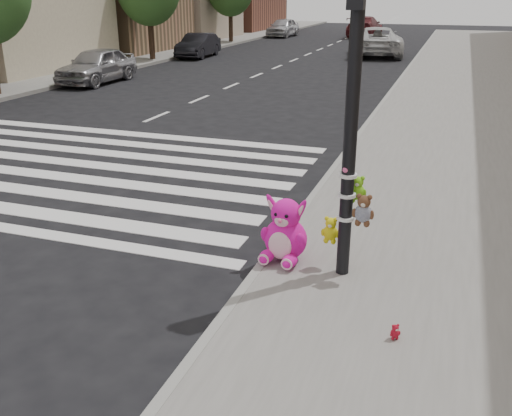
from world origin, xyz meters
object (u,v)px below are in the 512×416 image
at_px(red_teddy, 395,332).
at_px(signal_pole, 351,144).
at_px(pink_bunny, 285,234).
at_px(car_silver_far, 97,65).
at_px(car_dark_far, 198,45).
at_px(car_white_near, 377,41).

bearing_deg(red_teddy, signal_pole, 88.04).
height_order(signal_pole, pink_bunny, signal_pole).
bearing_deg(red_teddy, car_silver_far, 99.50).
height_order(pink_bunny, red_teddy, pink_bunny).
bearing_deg(red_teddy, car_dark_far, 85.86).
distance_m(pink_bunny, car_white_near, 26.71).
distance_m(red_teddy, car_silver_far, 19.60).
distance_m(car_silver_far, car_white_near, 16.29).
distance_m(signal_pole, pink_bunny, 1.55).
distance_m(signal_pole, car_dark_far, 25.97).
height_order(signal_pole, car_dark_far, signal_pole).
bearing_deg(car_silver_far, car_dark_far, 89.45).
bearing_deg(car_dark_far, signal_pole, -65.26).
bearing_deg(car_dark_far, car_silver_far, -93.86).
bearing_deg(car_white_near, car_dark_far, 13.36).
xyz_separation_m(red_teddy, car_white_near, (-4.12, 28.00, 0.55)).
height_order(car_dark_far, car_white_near, car_white_near).
bearing_deg(red_teddy, car_white_near, 65.51).
xyz_separation_m(red_teddy, car_silver_far, (-13.20, 14.48, 0.46)).
bearing_deg(pink_bunny, car_silver_far, 137.16).
height_order(signal_pole, car_white_near, signal_pole).
bearing_deg(car_dark_far, car_white_near, 19.47).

